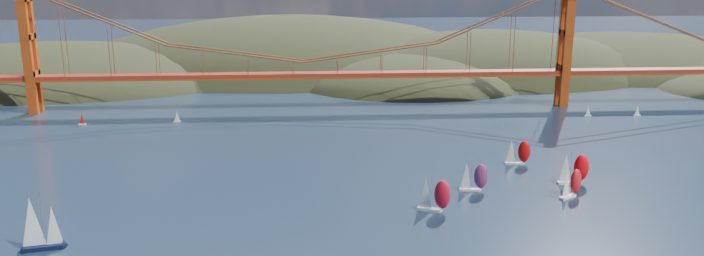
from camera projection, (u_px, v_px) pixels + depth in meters
name	position (u px, v px, depth m)	size (l,w,h in m)	color
headlands	(380.00, 91.00, 415.41)	(725.00, 225.00, 96.00)	black
bridge	(300.00, 39.00, 306.27)	(552.00, 12.00, 55.00)	maroon
sloop_navy	(38.00, 224.00, 165.96)	(10.11, 6.53, 15.06)	black
racer_0	(433.00, 194.00, 190.95)	(9.48, 6.45, 10.60)	silver
racer_1	(571.00, 183.00, 201.57)	(8.30, 6.64, 9.47)	white
racer_2	(573.00, 168.00, 212.99)	(9.51, 3.89, 10.92)	white
racer_3	(517.00, 152.00, 232.43)	(8.54, 4.17, 9.62)	silver
racer_rwb	(473.00, 177.00, 207.03)	(8.63, 4.27, 9.71)	silver
distant_boat_2	(82.00, 119.00, 285.26)	(3.00, 2.00, 4.70)	silver
distant_boat_3	(177.00, 116.00, 290.04)	(3.00, 2.00, 4.70)	silver
distant_boat_4	(588.00, 111.00, 299.97)	(3.00, 2.00, 4.70)	silver
distant_boat_5	(637.00, 111.00, 300.51)	(3.00, 2.00, 4.70)	silver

